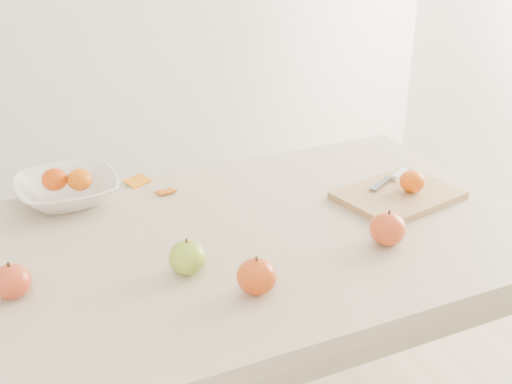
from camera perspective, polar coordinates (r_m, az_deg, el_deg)
name	(u,v)px	position (r m, az deg, el deg)	size (l,w,h in m)	color
table	(265,267)	(1.49, 0.81, -6.64)	(1.20, 0.80, 0.75)	beige
cutting_board	(398,195)	(1.61, 12.53, -0.29)	(0.28, 0.21, 0.02)	tan
board_tangerine	(412,181)	(1.61, 13.71, 0.93)	(0.06, 0.06, 0.05)	#D24607
fruit_bowl	(67,190)	(1.62, -16.42, 0.16)	(0.24, 0.24, 0.06)	white
bowl_tangerine_near	(55,179)	(1.61, -17.48, 1.08)	(0.06, 0.06, 0.05)	#D03E07
bowl_tangerine_far	(80,180)	(1.60, -15.40, 1.08)	(0.06, 0.06, 0.05)	#CF5D07
orange_peel_a	(138,183)	(1.69, -10.48, 0.83)	(0.06, 0.04, 0.00)	orange
orange_peel_b	(166,192)	(1.62, -8.02, -0.02)	(0.04, 0.04, 0.00)	#CD580E
paring_knife	(397,176)	(1.68, 12.44, 1.42)	(0.16, 0.08, 0.01)	white
apple_green	(187,257)	(1.27, -6.11, -5.80)	(0.08, 0.08, 0.07)	#6B9818
apple_red_d	(11,281)	(1.28, -20.91, -7.43)	(0.07, 0.07, 0.07)	#9D0A0D
apple_red_c	(257,276)	(1.21, 0.05, -7.52)	(0.08, 0.08, 0.07)	#9F1D0B
apple_red_e	(388,229)	(1.39, 11.63, -3.22)	(0.08, 0.08, 0.07)	#A42918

